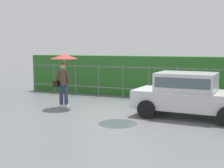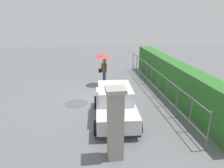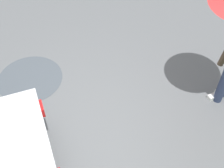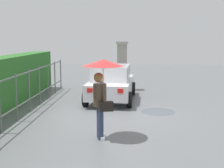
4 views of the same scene
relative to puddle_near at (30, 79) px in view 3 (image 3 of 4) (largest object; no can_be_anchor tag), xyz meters
The scene contains 2 objects.
ground_plane 1.60m from the puddle_near, 113.27° to the left, with size 40.00×40.00×0.00m, color slate.
puddle_near is the anchor object (origin of this frame).
Camera 3 is at (0.80, 2.67, 4.19)m, focal length 49.36 mm.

